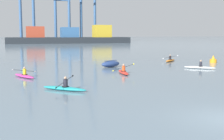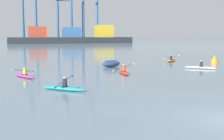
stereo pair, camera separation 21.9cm
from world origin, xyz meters
TOP-DOWN VIEW (x-y plane):
  - container_barge at (9.31, 111.99)m, footprint 50.03×9.63m
  - gantry_crane_west_mid at (-7.48, 121.55)m, footprint 6.55×16.73m
  - gantry_crane_east_mid at (7.59, 122.45)m, footprint 7.27×17.07m
  - gantry_crane_east at (20.24, 127.26)m, footprint 7.83×18.49m
  - capsized_dinghy at (0.56, 21.97)m, footprint 2.82×2.14m
  - channel_buoy at (15.13, 23.14)m, footprint 0.90×0.90m
  - kayak_magenta at (-9.02, 16.15)m, footprint 2.07×3.31m
  - kayak_orange at (10.48, 26.35)m, footprint 2.86×2.80m
  - kayak_teal at (-6.41, 9.16)m, footprint 2.97×2.67m
  - kayak_white at (9.51, 17.61)m, footprint 2.97×2.67m
  - kayak_red at (0.12, 16.06)m, footprint 2.21×3.44m

SIDE VIEW (x-z plane):
  - kayak_magenta at x=-9.02m, z-range -0.30..0.65m
  - kayak_orange at x=10.48m, z-range -0.30..0.65m
  - kayak_teal at x=-6.41m, z-range -0.30..0.65m
  - kayak_white at x=9.51m, z-range -0.34..0.69m
  - kayak_red at x=0.12m, z-range -0.32..0.67m
  - capsized_dinghy at x=0.56m, z-range -0.03..0.73m
  - channel_buoy at x=15.13m, z-range -0.14..0.86m
  - container_barge at x=9.31m, z-range -1.32..6.23m
  - gantry_crane_west_mid at x=-7.48m, z-range 0.48..30.18m
  - gantry_crane_east_mid at x=7.59m, z-range -0.97..32.35m
  - gantry_crane_east at x=20.24m, z-range -1.72..38.25m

